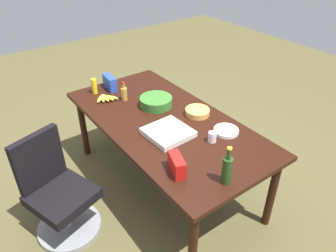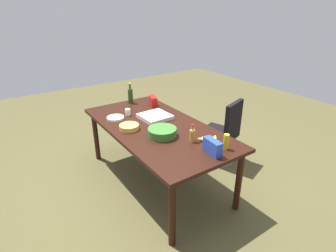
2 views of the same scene
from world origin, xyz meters
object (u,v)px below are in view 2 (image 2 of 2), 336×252
(conference_table, at_px, (156,131))
(chip_bag_blue, at_px, (212,147))
(office_chair, at_px, (221,138))
(mustard_bottle, at_px, (226,142))
(paper_cup, at_px, (128,112))
(chip_bowl, at_px, (129,127))
(wine_bottle, at_px, (130,95))
(salad_bowl, at_px, (162,132))
(banana_bunch, at_px, (210,139))
(paper_plate_stack, at_px, (115,118))
(pizza_box, at_px, (155,117))
(dressing_bottle, at_px, (192,135))
(chip_bag_red, at_px, (153,101))

(conference_table, height_order, chip_bag_blue, chip_bag_blue)
(office_chair, xyz_separation_m, mustard_bottle, (-0.81, 0.78, 0.52))
(paper_cup, distance_m, chip_bowl, 0.45)
(office_chair, xyz_separation_m, wine_bottle, (1.01, 0.93, 0.55))
(office_chair, xyz_separation_m, salad_bowl, (-0.19, 1.15, 0.48))
(chip_bag_blue, bearing_deg, mustard_bottle, -92.16)
(banana_bunch, height_order, chip_bowl, chip_bowl)
(paper_plate_stack, relative_size, salad_bowl, 0.68)
(banana_bunch, height_order, pizza_box, pizza_box)
(paper_cup, height_order, chip_bag_blue, chip_bag_blue)
(chip_bowl, bearing_deg, banana_bunch, -143.43)
(conference_table, relative_size, chip_bowl, 9.13)
(paper_plate_stack, relative_size, paper_cup, 2.44)
(conference_table, relative_size, banana_bunch, 9.07)
(chip_bowl, relative_size, wine_bottle, 0.76)
(paper_cup, relative_size, dressing_bottle, 0.45)
(paper_plate_stack, relative_size, mustard_bottle, 1.35)
(salad_bowl, xyz_separation_m, chip_bowl, (0.37, 0.22, -0.02))
(dressing_bottle, bearing_deg, conference_table, 10.31)
(office_chair, bearing_deg, wine_bottle, 42.62)
(office_chair, distance_m, pizza_box, 1.09)
(salad_bowl, xyz_separation_m, mustard_bottle, (-0.61, -0.37, 0.04))
(office_chair, distance_m, wine_bottle, 1.48)
(chip_bag_blue, bearing_deg, pizza_box, -0.68)
(salad_bowl, bearing_deg, paper_plate_stack, 17.04)
(chip_bag_red, xyz_separation_m, wine_bottle, (0.29, 0.22, 0.05))
(paper_cup, height_order, dressing_bottle, dressing_bottle)
(paper_cup, relative_size, chip_bag_blue, 0.41)
(chip_bag_red, bearing_deg, paper_cup, 105.63)
(dressing_bottle, relative_size, chip_bag_blue, 0.90)
(pizza_box, height_order, chip_bag_blue, chip_bag_blue)
(dressing_bottle, bearing_deg, paper_cup, 12.07)
(paper_cup, relative_size, banana_bunch, 0.38)
(paper_cup, relative_size, pizza_box, 0.25)
(chip_bag_red, distance_m, banana_bunch, 1.32)
(paper_plate_stack, bearing_deg, salad_bowl, -162.96)
(chip_bag_red, xyz_separation_m, pizza_box, (-0.43, 0.24, -0.05))
(paper_cup, bearing_deg, wine_bottle, -31.62)
(paper_cup, relative_size, wine_bottle, 0.29)
(wine_bottle, bearing_deg, conference_table, 171.87)
(chip_bag_red, xyz_separation_m, paper_cup, (-0.13, 0.48, -0.03))
(office_chair, relative_size, wine_bottle, 3.08)
(banana_bunch, bearing_deg, chip_bowl, 36.57)
(paper_plate_stack, bearing_deg, mustard_bottle, -156.19)
(salad_bowl, xyz_separation_m, banana_bunch, (-0.41, -0.35, -0.02))
(conference_table, xyz_separation_m, paper_plate_stack, (0.48, 0.32, 0.09))
(chip_bag_red, xyz_separation_m, banana_bunch, (-1.32, 0.09, -0.05))
(conference_table, distance_m, paper_plate_stack, 0.59)
(conference_table, height_order, dressing_bottle, dressing_bottle)
(banana_bunch, distance_m, chip_bag_blue, 0.26)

